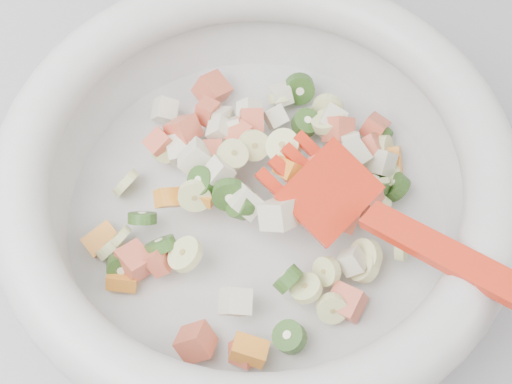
# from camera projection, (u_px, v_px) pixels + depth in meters

# --- Properties ---
(counter) EXTENTS (2.00, 0.60, 0.90)m
(counter) POSITION_uv_depth(u_px,v_px,m) (211.00, 352.00, 1.00)
(counter) COLOR #A1A0A6
(counter) RESTS_ON ground
(mixing_bowl) EXTENTS (0.46, 0.39, 0.15)m
(mixing_bowl) POSITION_uv_depth(u_px,v_px,m) (257.00, 185.00, 0.55)
(mixing_bowl) COLOR silver
(mixing_bowl) RESTS_ON counter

